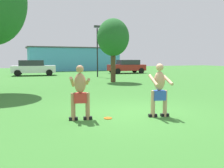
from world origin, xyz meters
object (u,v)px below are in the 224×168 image
(frisbee, at_px, (108,118))
(car_red_mid_lot, at_px, (127,66))
(player_in_red, at_px, (80,92))
(tree_left_field, at_px, (113,38))
(player_near, at_px, (159,89))
(lamp_post, at_px, (97,45))
(car_white_near_post, at_px, (33,68))

(frisbee, distance_m, car_red_mid_lot, 21.79)
(player_in_red, relative_size, tree_left_field, 0.34)
(player_near, relative_size, tree_left_field, 0.35)
(car_red_mid_lot, bearing_deg, lamp_post, -141.82)
(player_in_red, xyz_separation_m, frisbee, (0.79, -0.18, -0.83))
(player_near, relative_size, frisbee, 6.68)
(player_in_red, xyz_separation_m, tree_left_field, (5.23, 10.02, 2.44))
(lamp_post, height_order, tree_left_field, lamp_post)
(frisbee, bearing_deg, car_red_mid_lot, 62.54)
(car_white_near_post, height_order, lamp_post, lamp_post)
(car_white_near_post, distance_m, lamp_post, 7.30)
(player_in_red, distance_m, car_red_mid_lot, 22.00)
(tree_left_field, bearing_deg, player_near, -105.32)
(lamp_post, xyz_separation_m, tree_left_field, (-0.53, -5.14, 0.25))
(frisbee, xyz_separation_m, lamp_post, (4.98, 15.34, 3.02))
(frisbee, relative_size, tree_left_field, 0.05)
(player_in_red, distance_m, frisbee, 1.16)
(player_near, distance_m, tree_left_field, 11.23)
(player_near, height_order, car_white_near_post, player_near)
(player_near, relative_size, car_white_near_post, 0.37)
(player_near, relative_size, player_in_red, 1.02)
(car_white_near_post, height_order, tree_left_field, tree_left_field)
(car_white_near_post, distance_m, tree_left_field, 10.91)
(car_white_near_post, relative_size, tree_left_field, 0.95)
(player_in_red, distance_m, car_white_near_post, 19.41)
(lamp_post, bearing_deg, player_in_red, -110.83)
(frisbee, distance_m, car_white_near_post, 19.61)
(lamp_post, bearing_deg, car_white_near_post, 142.32)
(player_in_red, relative_size, frisbee, 6.53)
(player_in_red, relative_size, car_white_near_post, 0.36)
(car_red_mid_lot, bearing_deg, tree_left_field, -121.54)
(car_white_near_post, bearing_deg, car_red_mid_lot, -1.46)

